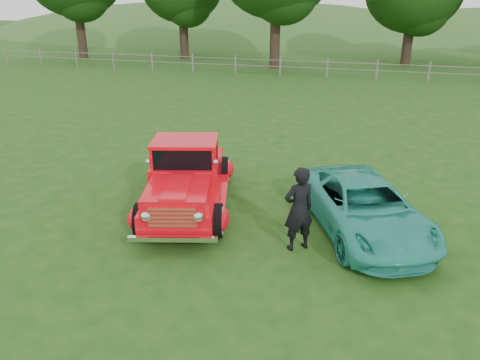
# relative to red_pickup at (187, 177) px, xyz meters

# --- Properties ---
(ground) EXTENTS (140.00, 140.00, 0.00)m
(ground) POSITION_rel_red_pickup_xyz_m (1.38, -1.75, -0.80)
(ground) COLOR #1B4713
(ground) RESTS_ON ground
(distant_hills) EXTENTS (116.00, 60.00, 18.00)m
(distant_hills) POSITION_rel_red_pickup_xyz_m (-2.71, 57.72, -5.34)
(distant_hills) COLOR #396023
(distant_hills) RESTS_ON ground
(fence_line) EXTENTS (48.00, 0.12, 1.20)m
(fence_line) POSITION_rel_red_pickup_xyz_m (1.38, 20.25, -0.19)
(fence_line) COLOR slate
(fence_line) RESTS_ON ground
(red_pickup) EXTENTS (3.11, 5.26, 1.78)m
(red_pickup) POSITION_rel_red_pickup_xyz_m (0.00, 0.00, 0.00)
(red_pickup) COLOR black
(red_pickup) RESTS_ON ground
(teal_sedan) EXTENTS (3.64, 4.78, 1.21)m
(teal_sedan) POSITION_rel_red_pickup_xyz_m (4.25, -0.18, -0.19)
(teal_sedan) COLOR teal
(teal_sedan) RESTS_ON ground
(man) EXTENTS (0.79, 0.74, 1.82)m
(man) POSITION_rel_red_pickup_xyz_m (2.96, -1.30, 0.11)
(man) COLOR black
(man) RESTS_ON ground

